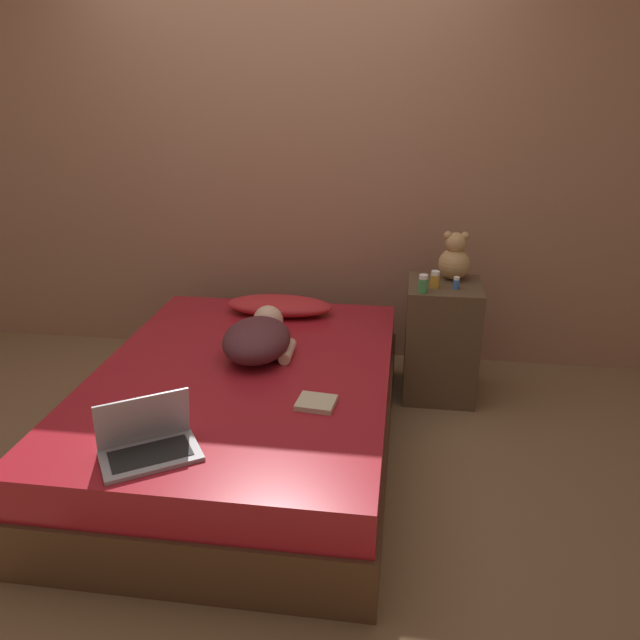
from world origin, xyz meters
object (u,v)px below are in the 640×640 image
Objects in this scene: bottle_amber at (435,280)px; bottle_green at (423,284)px; teddy_bear at (455,259)px; book at (316,403)px; bottle_blue at (456,283)px; laptop at (148,442)px; person_lying at (259,337)px; pillow at (279,306)px.

bottle_green reaches higher than bottle_amber.
teddy_bear reaches higher than book.
teddy_bear is at bearing 55.84° from bottle_green.
teddy_bear reaches higher than bottle_blue.
laptop is 1.50× the size of teddy_bear.
book is at bearing -116.94° from bottle_green.
person_lying is 3.44× the size of book.
bottle_blue is at bearing 16.27° from laptop.
book is at bearing -70.35° from pillow.
person_lying is 0.93m from bottle_green.
bottle_amber is at bearing 19.11° from laptop.
teddy_bear is (1.20, 1.60, 0.30)m from laptop.
teddy_bear is 2.81× the size of bottle_green.
bottle_amber is (1.09, 1.42, 0.23)m from laptop.
pillow is 1.51m from laptop.
bottle_amber is 1.43× the size of bottle_blue.
bottle_green is at bearing -124.16° from teddy_bear.
bottle_green is 1.03m from book.
bottle_green reaches higher than person_lying.
bottle_blue is (0.01, -0.17, -0.09)m from teddy_bear.
bottle_blue is (1.21, 1.42, 0.21)m from laptop.
person_lying reaches higher than book.
teddy_bear is 2.90× the size of bottle_amber.
pillow is 0.92m from bottle_amber.
bottle_amber is at bearing 62.02° from book.
person_lying is 1.45× the size of laptop.
laptop is 2.02m from teddy_bear.
bottle_green is (0.81, 0.41, 0.19)m from person_lying.
pillow is 6.35× the size of bottle_green.
book is (-0.63, -0.97, -0.25)m from bottle_blue.
bottle_green is (1.03, 1.34, 0.23)m from laptop.
pillow reaches higher than book.
bottle_blue is at bearing 0.06° from bottle_amber.
teddy_bear is 1.57× the size of book.
bottle_blue is at bearing -87.98° from teddy_bear.
teddy_bear is 0.22m from bottle_amber.
bottle_blue is (0.18, 0.08, -0.02)m from bottle_green.
laptop is 1.70m from bottle_green.
teddy_bear is 1.35m from book.
pillow is 1.03× the size of person_lying.
teddy_bear reaches higher than laptop.
pillow is 1.05m from teddy_bear.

